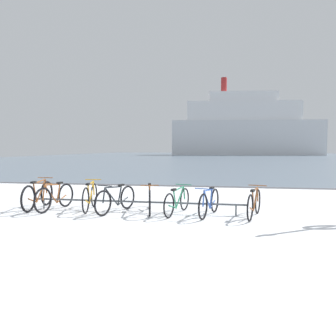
{
  "coord_description": "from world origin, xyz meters",
  "views": [
    {
      "loc": [
        1.6,
        -3.82,
        1.71
      ],
      "look_at": [
        -0.22,
        7.3,
        0.99
      ],
      "focal_mm": 32.95,
      "sensor_mm": 36.0,
      "label": 1
    }
  ],
  "objects_px": {
    "bicycle_1": "(55,197)",
    "bicycle_6": "(209,203)",
    "bicycle_7": "(254,203)",
    "bicycle_5": "(177,201)",
    "bicycle_2": "(90,197)",
    "bicycle_4": "(150,199)",
    "bicycle_0": "(38,195)",
    "bicycle_3": "(116,199)",
    "ferry_ship": "(244,129)"
  },
  "relations": [
    {
      "from": "bicycle_6",
      "to": "bicycle_7",
      "type": "relative_size",
      "value": 0.99
    },
    {
      "from": "bicycle_1",
      "to": "bicycle_7",
      "type": "relative_size",
      "value": 1.05
    },
    {
      "from": "bicycle_0",
      "to": "bicycle_5",
      "type": "height_order",
      "value": "bicycle_0"
    },
    {
      "from": "bicycle_1",
      "to": "bicycle_6",
      "type": "bearing_deg",
      "value": -1.07
    },
    {
      "from": "bicycle_6",
      "to": "bicycle_7",
      "type": "xyz_separation_m",
      "value": [
        1.11,
        0.02,
        0.01
      ]
    },
    {
      "from": "bicycle_3",
      "to": "bicycle_6",
      "type": "distance_m",
      "value": 2.48
    },
    {
      "from": "bicycle_6",
      "to": "bicycle_4",
      "type": "bearing_deg",
      "value": 171.67
    },
    {
      "from": "bicycle_0",
      "to": "ferry_ship",
      "type": "relative_size",
      "value": 0.05
    },
    {
      "from": "bicycle_2",
      "to": "bicycle_7",
      "type": "distance_m",
      "value": 4.4
    },
    {
      "from": "bicycle_2",
      "to": "bicycle_6",
      "type": "height_order",
      "value": "bicycle_2"
    },
    {
      "from": "bicycle_2",
      "to": "bicycle_6",
      "type": "bearing_deg",
      "value": -4.01
    },
    {
      "from": "bicycle_4",
      "to": "bicycle_7",
      "type": "relative_size",
      "value": 1.09
    },
    {
      "from": "bicycle_4",
      "to": "bicycle_7",
      "type": "xyz_separation_m",
      "value": [
        2.71,
        -0.21,
        -0.01
      ]
    },
    {
      "from": "bicycle_2",
      "to": "bicycle_7",
      "type": "relative_size",
      "value": 1.04
    },
    {
      "from": "bicycle_0",
      "to": "ferry_ship",
      "type": "bearing_deg",
      "value": 81.05
    },
    {
      "from": "bicycle_0",
      "to": "bicycle_4",
      "type": "xyz_separation_m",
      "value": [
        3.23,
        0.06,
        -0.03
      ]
    },
    {
      "from": "bicycle_5",
      "to": "bicycle_3",
      "type": "bearing_deg",
      "value": -178.16
    },
    {
      "from": "bicycle_7",
      "to": "bicycle_5",
      "type": "bearing_deg",
      "value": 177.47
    },
    {
      "from": "bicycle_1",
      "to": "bicycle_5",
      "type": "height_order",
      "value": "bicycle_1"
    },
    {
      "from": "bicycle_5",
      "to": "bicycle_7",
      "type": "distance_m",
      "value": 1.94
    },
    {
      "from": "bicycle_2",
      "to": "ferry_ship",
      "type": "height_order",
      "value": "ferry_ship"
    },
    {
      "from": "bicycle_0",
      "to": "bicycle_3",
      "type": "height_order",
      "value": "bicycle_0"
    },
    {
      "from": "bicycle_1",
      "to": "bicycle_7",
      "type": "height_order",
      "value": "bicycle_1"
    },
    {
      "from": "bicycle_1",
      "to": "bicycle_5",
      "type": "relative_size",
      "value": 1.02
    },
    {
      "from": "bicycle_2",
      "to": "bicycle_5",
      "type": "distance_m",
      "value": 2.46
    },
    {
      "from": "bicycle_6",
      "to": "bicycle_0",
      "type": "bearing_deg",
      "value": 177.96
    },
    {
      "from": "bicycle_4",
      "to": "bicycle_7",
      "type": "distance_m",
      "value": 2.71
    },
    {
      "from": "bicycle_0",
      "to": "bicycle_3",
      "type": "distance_m",
      "value": 2.35
    },
    {
      "from": "bicycle_2",
      "to": "bicycle_5",
      "type": "height_order",
      "value": "bicycle_2"
    },
    {
      "from": "bicycle_1",
      "to": "bicycle_5",
      "type": "bearing_deg",
      "value": 0.43
    },
    {
      "from": "bicycle_0",
      "to": "bicycle_7",
      "type": "bearing_deg",
      "value": -1.47
    },
    {
      "from": "bicycle_2",
      "to": "bicycle_5",
      "type": "bearing_deg",
      "value": -2.91
    },
    {
      "from": "bicycle_1",
      "to": "bicycle_0",
      "type": "bearing_deg",
      "value": 170.78
    },
    {
      "from": "bicycle_0",
      "to": "bicycle_5",
      "type": "bearing_deg",
      "value": -0.95
    },
    {
      "from": "bicycle_0",
      "to": "bicycle_1",
      "type": "height_order",
      "value": "bicycle_0"
    },
    {
      "from": "bicycle_0",
      "to": "bicycle_7",
      "type": "relative_size",
      "value": 1.13
    },
    {
      "from": "bicycle_3",
      "to": "bicycle_5",
      "type": "height_order",
      "value": "bicycle_3"
    },
    {
      "from": "bicycle_4",
      "to": "bicycle_7",
      "type": "height_order",
      "value": "bicycle_4"
    },
    {
      "from": "bicycle_0",
      "to": "bicycle_6",
      "type": "distance_m",
      "value": 4.83
    },
    {
      "from": "bicycle_7",
      "to": "bicycle_2",
      "type": "bearing_deg",
      "value": 177.26
    },
    {
      "from": "bicycle_7",
      "to": "bicycle_0",
      "type": "bearing_deg",
      "value": 178.53
    },
    {
      "from": "bicycle_3",
      "to": "bicycle_4",
      "type": "distance_m",
      "value": 0.9
    },
    {
      "from": "bicycle_0",
      "to": "bicycle_1",
      "type": "distance_m",
      "value": 0.58
    },
    {
      "from": "bicycle_0",
      "to": "bicycle_3",
      "type": "bearing_deg",
      "value": -2.92
    },
    {
      "from": "bicycle_6",
      "to": "bicycle_7",
      "type": "height_order",
      "value": "bicycle_7"
    },
    {
      "from": "bicycle_1",
      "to": "bicycle_7",
      "type": "xyz_separation_m",
      "value": [
        5.37,
        -0.06,
        -0.01
      ]
    },
    {
      "from": "bicycle_1",
      "to": "bicycle_6",
      "type": "distance_m",
      "value": 4.26
    },
    {
      "from": "bicycle_0",
      "to": "bicycle_5",
      "type": "relative_size",
      "value": 1.09
    },
    {
      "from": "bicycle_2",
      "to": "ferry_ship",
      "type": "relative_size",
      "value": 0.04
    },
    {
      "from": "bicycle_1",
      "to": "bicycle_4",
      "type": "bearing_deg",
      "value": 3.32
    }
  ]
}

